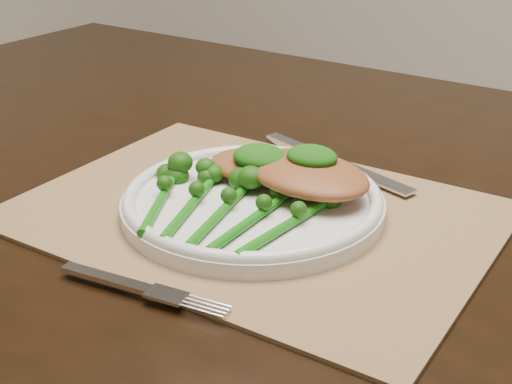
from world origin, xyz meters
The scene contains 9 objects.
placemat centered at (0.10, -0.17, 0.75)m, with size 0.45×0.33×0.00m, color olive.
dinner_plate centered at (0.10, -0.17, 0.77)m, with size 0.26×0.26×0.02m.
knife centered at (0.10, -0.02, 0.76)m, with size 0.21×0.08×0.01m.
fork centered at (0.12, -0.34, 0.76)m, with size 0.16×0.03×0.00m.
chicken_fillet_left centered at (0.08, -0.12, 0.78)m, with size 0.12×0.08×0.02m, color brown.
chicken_fillet_right centered at (0.14, -0.13, 0.79)m, with size 0.14×0.09×0.03m, color brown.
pesto_dollop_left centered at (0.09, -0.13, 0.80)m, with size 0.06×0.05×0.02m, color #0E4009.
pesto_dollop_right centered at (0.14, -0.12, 0.80)m, with size 0.05×0.04×0.02m, color #0E4009.
broccolini_bundle centered at (0.10, -0.22, 0.77)m, with size 0.17×0.19×0.04m.
Camera 1 is at (0.44, -0.69, 1.07)m, focal length 50.00 mm.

